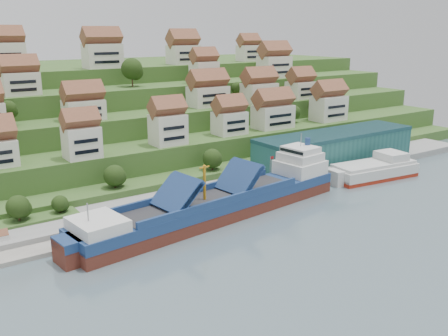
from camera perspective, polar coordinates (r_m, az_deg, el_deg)
ground at (r=126.94m, az=1.84°, el=-5.20°), size 300.00×300.00×0.00m
quay at (r=149.44m, az=4.61°, el=-1.58°), size 180.00×14.00×2.20m
hillside at (r=213.91m, az=-14.90°, el=5.79°), size 260.00×128.00×31.00m
hillside_village at (r=172.66m, az=-10.11°, el=8.39°), size 158.76×62.50×29.73m
hillside_trees at (r=158.07m, az=-10.32°, el=5.37°), size 146.45×62.43×32.21m
warehouse at (r=170.61m, az=12.61°, el=2.37°), size 60.00×15.00×10.00m
flagpole at (r=142.97m, az=5.33°, el=0.03°), size 1.28×0.16×8.00m
cargo_ship at (r=124.59m, az=-0.07°, el=-4.03°), size 76.59×20.63×16.77m
second_ship at (r=163.05m, az=16.86°, el=-0.24°), size 29.57×13.80×8.28m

